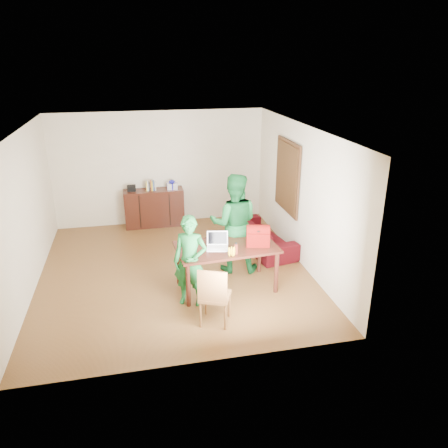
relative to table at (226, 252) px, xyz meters
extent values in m
cube|color=#4D3013|center=(-0.83, 0.84, -0.75)|extent=(5.00, 5.50, 0.10)
cube|color=white|center=(-0.83, 0.84, 2.05)|extent=(5.00, 5.50, 0.10)
cube|color=beige|center=(-0.83, 3.64, 0.65)|extent=(5.00, 0.10, 2.70)
cube|color=beige|center=(-0.83, -1.96, 0.65)|extent=(5.00, 0.10, 2.70)
cube|color=beige|center=(-3.38, 0.84, 0.65)|extent=(0.10, 5.50, 2.70)
cube|color=beige|center=(1.72, 0.84, 0.65)|extent=(0.10, 5.50, 2.70)
cube|color=#3F2614|center=(1.63, 1.54, 0.85)|extent=(0.04, 1.28, 1.48)
cube|color=#482D15|center=(1.60, 1.54, 0.85)|extent=(0.01, 1.18, 1.36)
cube|color=black|center=(-1.03, 3.35, -0.25)|extent=(1.40, 0.45, 0.90)
cube|color=black|center=(-1.53, 3.35, 0.27)|extent=(0.20, 0.14, 0.14)
cube|color=silver|center=(-0.58, 3.35, 0.27)|extent=(0.24, 0.22, 0.14)
ellipsoid|color=#1A189F|center=(-0.58, 3.35, 0.37)|extent=(0.14, 0.14, 0.07)
cube|color=black|center=(0.00, 0.00, 0.08)|extent=(1.79, 1.10, 0.04)
cylinder|color=black|center=(-0.74, -0.47, -0.32)|extent=(0.08, 0.08, 0.76)
cylinder|color=black|center=(0.81, -0.34, -0.32)|extent=(0.08, 0.08, 0.76)
cylinder|color=black|center=(-0.81, 0.34, -0.32)|extent=(0.08, 0.08, 0.76)
cylinder|color=black|center=(0.74, 0.47, -0.32)|extent=(0.08, 0.08, 0.76)
cube|color=brown|center=(-0.40, -1.01, -0.25)|extent=(0.57, 0.56, 0.05)
cube|color=brown|center=(-0.48, -1.19, 0.02)|extent=(0.42, 0.20, 0.50)
imported|color=#166329|center=(-0.68, -0.37, 0.07)|extent=(0.66, 0.55, 1.54)
imported|color=#135826|center=(0.29, 0.67, 0.25)|extent=(1.07, 0.92, 1.90)
cube|color=white|center=(-0.17, -0.06, 0.11)|extent=(0.40, 0.32, 0.02)
cube|color=black|center=(-0.17, -0.06, 0.24)|extent=(0.37, 0.16, 0.23)
cylinder|color=#5D2015|center=(0.09, -0.32, 0.20)|extent=(0.09, 0.09, 0.20)
cube|color=maroon|center=(0.54, -0.07, 0.25)|extent=(0.44, 0.32, 0.29)
imported|color=#41080C|center=(1.12, 1.56, -0.42)|extent=(1.10, 2.05, 0.57)
camera|label=1|loc=(-1.50, -6.70, 3.19)|focal=35.00mm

